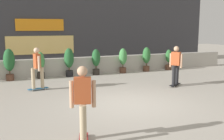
{
  "coord_description": "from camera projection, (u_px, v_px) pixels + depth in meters",
  "views": [
    {
      "loc": [
        -3.63,
        -7.73,
        2.51
      ],
      "look_at": [
        0.0,
        1.5,
        0.9
      ],
      "focal_mm": 43.22,
      "sensor_mm": 36.0,
      "label": 1
    }
  ],
  "objects": [
    {
      "name": "ground_plane",
      "position": [
        129.0,
        104.0,
        8.82
      ],
      "size": [
        48.0,
        48.0,
        0.0
      ],
      "primitive_type": "plane",
      "color": "#A8A093"
    },
    {
      "name": "planter_wall",
      "position": [
        81.0,
        66.0,
        14.26
      ],
      "size": [
        18.0,
        0.4,
        0.9
      ],
      "primitive_type": "cube",
      "color": "#B2ADA3",
      "rests_on": "ground"
    },
    {
      "name": "building_backdrop",
      "position": [
        64.0,
        15.0,
        17.48
      ],
      "size": [
        20.0,
        2.08,
        6.5
      ],
      "color": "#38383D",
      "rests_on": "ground"
    },
    {
      "name": "potted_plant_1",
      "position": [
        9.0,
        62.0,
        12.5
      ],
      "size": [
        0.51,
        0.51,
        1.49
      ],
      "color": "brown",
      "rests_on": "ground"
    },
    {
      "name": "potted_plant_2",
      "position": [
        40.0,
        64.0,
        13.03
      ],
      "size": [
        0.41,
        0.41,
        1.29
      ],
      "color": "#2D2823",
      "rests_on": "ground"
    },
    {
      "name": "potted_plant_3",
      "position": [
        69.0,
        60.0,
        13.52
      ],
      "size": [
        0.48,
        0.48,
        1.44
      ],
      "color": "black",
      "rests_on": "ground"
    },
    {
      "name": "potted_plant_4",
      "position": [
        96.0,
        60.0,
        14.04
      ],
      "size": [
        0.44,
        0.44,
        1.35
      ],
      "color": "#2D2823",
      "rests_on": "ground"
    },
    {
      "name": "potted_plant_5",
      "position": [
        123.0,
        59.0,
        14.6
      ],
      "size": [
        0.44,
        0.44,
        1.34
      ],
      "color": "brown",
      "rests_on": "ground"
    },
    {
      "name": "potted_plant_6",
      "position": [
        146.0,
        58.0,
        15.12
      ],
      "size": [
        0.45,
        0.45,
        1.36
      ],
      "color": "brown",
      "rests_on": "ground"
    },
    {
      "name": "potted_plant_7",
      "position": [
        169.0,
        59.0,
        15.67
      ],
      "size": [
        0.36,
        0.36,
        1.18
      ],
      "color": "brown",
      "rests_on": "ground"
    },
    {
      "name": "skater_far_right",
      "position": [
        83.0,
        101.0,
        5.72
      ],
      "size": [
        0.54,
        0.82,
        1.7
      ],
      "color": "maroon",
      "rests_on": "ground"
    },
    {
      "name": "skater_mid_plaza",
      "position": [
        37.0,
        67.0,
        10.57
      ],
      "size": [
        0.82,
        0.55,
        1.7
      ],
      "color": "#266699",
      "rests_on": "ground"
    },
    {
      "name": "skater_far_left",
      "position": [
        176.0,
        64.0,
        11.31
      ],
      "size": [
        0.78,
        0.61,
        1.7
      ],
      "color": "black",
      "rests_on": "ground"
    }
  ]
}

